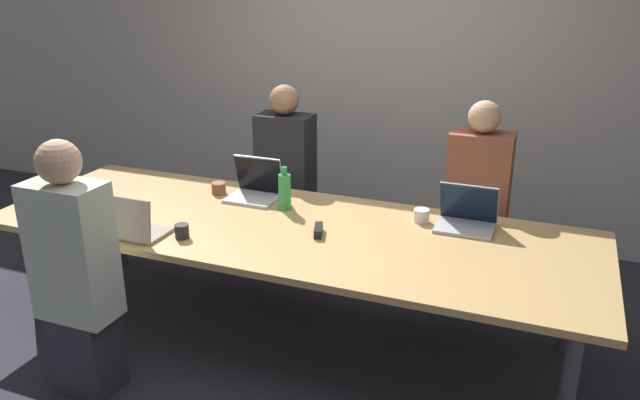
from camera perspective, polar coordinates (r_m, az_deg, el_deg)
ground_plane at (r=4.02m, az=-2.78°, el=-11.95°), size 24.00×24.00×0.00m
curtain_wall at (r=5.28m, az=5.82°, el=12.10°), size 12.00×0.06×2.80m
conference_table at (r=3.71m, az=-2.95°, el=-3.12°), size 3.59×1.21×0.73m
laptop_far_right at (r=3.74m, az=13.26°, el=-1.36°), size 0.34×0.26×0.26m
person_far_right at (r=4.24m, az=14.09°, el=-0.68°), size 0.40×0.24×1.38m
cup_far_right at (r=3.77m, az=9.25°, el=-1.41°), size 0.09×0.09×0.08m
laptop_near_left at (r=3.65m, az=-16.83°, el=-2.26°), size 0.33×0.25×0.25m
person_near_left at (r=3.44m, az=-21.44°, el=-6.44°), size 0.40×0.24×1.39m
cup_near_left at (r=3.59m, az=-12.51°, el=-2.80°), size 0.08×0.08×0.08m
laptop_far_midleft at (r=4.13m, az=-5.87°, el=1.25°), size 0.33×0.27×0.27m
person_far_midleft at (r=4.62m, az=-3.13°, el=1.72°), size 0.40×0.24×1.39m
cup_far_midleft at (r=4.25m, az=-9.24°, el=1.08°), size 0.09×0.09×0.08m
bottle_far_midleft at (r=3.90m, az=-3.25°, el=0.82°), size 0.08×0.08×0.28m
stapler at (r=3.55m, az=-0.15°, el=-2.80°), size 0.09×0.16×0.05m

